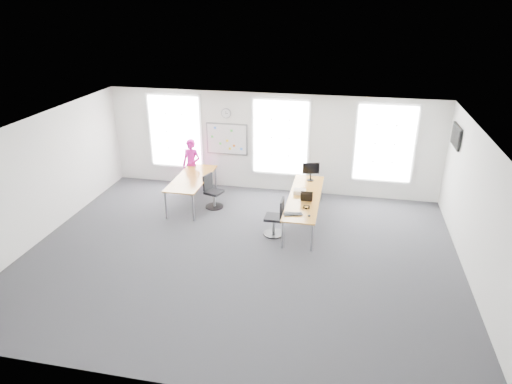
% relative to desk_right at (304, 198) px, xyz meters
% --- Properties ---
extents(floor, '(10.00, 10.00, 0.00)m').
position_rel_desk_right_xyz_m(floor, '(-1.27, -1.97, -0.70)').
color(floor, '#28282D').
rests_on(floor, ground).
extents(ceiling, '(10.00, 10.00, 0.00)m').
position_rel_desk_right_xyz_m(ceiling, '(-1.27, -1.97, 2.30)').
color(ceiling, silver).
rests_on(ceiling, ground).
extents(wall_back, '(10.00, 0.00, 10.00)m').
position_rel_desk_right_xyz_m(wall_back, '(-1.27, 2.03, 0.80)').
color(wall_back, white).
rests_on(wall_back, ground).
extents(wall_front, '(10.00, 0.00, 10.00)m').
position_rel_desk_right_xyz_m(wall_front, '(-1.27, -5.97, 0.80)').
color(wall_front, white).
rests_on(wall_front, ground).
extents(wall_left, '(0.00, 10.00, 10.00)m').
position_rel_desk_right_xyz_m(wall_left, '(-6.27, -1.97, 0.80)').
color(wall_left, white).
rests_on(wall_left, ground).
extents(wall_right, '(0.00, 10.00, 10.00)m').
position_rel_desk_right_xyz_m(wall_right, '(3.73, -1.97, 0.80)').
color(wall_right, white).
rests_on(wall_right, ground).
extents(window_left, '(1.60, 0.06, 2.20)m').
position_rel_desk_right_xyz_m(window_left, '(-4.27, 2.00, 1.00)').
color(window_left, silver).
rests_on(window_left, wall_back).
extents(window_mid, '(1.60, 0.06, 2.20)m').
position_rel_desk_right_xyz_m(window_mid, '(-0.97, 2.00, 1.00)').
color(window_mid, silver).
rests_on(window_mid, wall_back).
extents(window_right, '(1.60, 0.06, 2.20)m').
position_rel_desk_right_xyz_m(window_right, '(2.03, 2.00, 1.00)').
color(window_right, silver).
rests_on(window_right, wall_back).
extents(desk_right, '(0.82, 3.06, 0.75)m').
position_rel_desk_right_xyz_m(desk_right, '(0.00, 0.00, 0.00)').
color(desk_right, '#B7772C').
rests_on(desk_right, ground).
extents(desk_left, '(0.89, 2.23, 0.82)m').
position_rel_desk_right_xyz_m(desk_left, '(-3.28, 0.52, 0.05)').
color(desk_left, '#B7772C').
rests_on(desk_left, ground).
extents(chair_right, '(0.52, 0.52, 0.98)m').
position_rel_desk_right_xyz_m(chair_right, '(-0.61, -0.84, -0.27)').
color(chair_right, black).
rests_on(chair_right, ground).
extents(chair_left, '(0.55, 0.55, 0.97)m').
position_rel_desk_right_xyz_m(chair_left, '(-2.65, 0.43, -0.27)').
color(chair_left, black).
rests_on(chair_left, ground).
extents(person, '(0.65, 0.48, 1.63)m').
position_rel_desk_right_xyz_m(person, '(-3.61, 1.49, 0.12)').
color(person, '#C6148E').
rests_on(person, ground).
extents(whiteboard, '(1.20, 0.03, 0.90)m').
position_rel_desk_right_xyz_m(whiteboard, '(-2.62, 2.00, 0.85)').
color(whiteboard, white).
rests_on(whiteboard, wall_back).
extents(wall_clock, '(0.30, 0.04, 0.30)m').
position_rel_desk_right_xyz_m(wall_clock, '(-2.62, 2.00, 1.65)').
color(wall_clock, gray).
rests_on(wall_clock, wall_back).
extents(tv, '(0.06, 0.90, 0.55)m').
position_rel_desk_right_xyz_m(tv, '(3.68, 1.03, 1.60)').
color(tv, black).
rests_on(tv, wall_right).
extents(keyboard, '(0.48, 0.30, 0.02)m').
position_rel_desk_right_xyz_m(keyboard, '(-0.16, -1.12, 0.06)').
color(keyboard, black).
rests_on(keyboard, desk_right).
extents(mouse, '(0.09, 0.12, 0.04)m').
position_rel_desk_right_xyz_m(mouse, '(0.23, -1.15, 0.07)').
color(mouse, black).
rests_on(mouse, desk_right).
extents(lens_cap, '(0.08, 0.08, 0.01)m').
position_rel_desk_right_xyz_m(lens_cap, '(0.12, -0.74, 0.05)').
color(lens_cap, black).
rests_on(lens_cap, desk_right).
extents(headphones, '(0.16, 0.09, 0.09)m').
position_rel_desk_right_xyz_m(headphones, '(0.12, -0.72, 0.09)').
color(headphones, black).
rests_on(headphones, desk_right).
extents(laptop_sleeve, '(0.30, 0.16, 0.25)m').
position_rel_desk_right_xyz_m(laptop_sleeve, '(0.08, -0.29, 0.17)').
color(laptop_sleeve, black).
rests_on(laptop_sleeve, desk_right).
extents(paper_stack, '(0.33, 0.25, 0.11)m').
position_rel_desk_right_xyz_m(paper_stack, '(-0.14, 0.16, 0.10)').
color(paper_stack, '#F5E3C5').
rests_on(paper_stack, desk_right).
extents(monitor, '(0.47, 0.20, 0.53)m').
position_rel_desk_right_xyz_m(monitor, '(0.04, 1.14, 0.37)').
color(monitor, black).
rests_on(monitor, desk_right).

